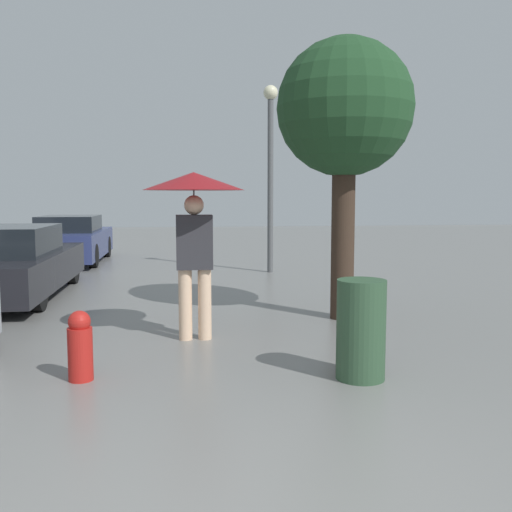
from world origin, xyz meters
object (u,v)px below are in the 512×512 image
object	(u,v)px
tree	(345,112)
street_lamp	(270,155)
pedestrian	(194,205)
fire_hydrant	(80,346)
parked_car_middle	(7,264)
trash_bin	(361,330)
parked_car_farthest	(71,240)

from	to	relation	value
tree	street_lamp	size ratio (longest dim) A/B	0.93
pedestrian	fire_hydrant	distance (m)	2.21
parked_car_middle	trash_bin	bearing A→B (deg)	-47.64
parked_car_farthest	street_lamp	world-z (taller)	street_lamp
pedestrian	trash_bin	distance (m)	2.55
pedestrian	tree	world-z (taller)	tree
pedestrian	street_lamp	bearing A→B (deg)	72.62
tree	fire_hydrant	distance (m)	4.70
street_lamp	fire_hydrant	bearing A→B (deg)	-111.97
parked_car_middle	tree	world-z (taller)	tree
parked_car_middle	parked_car_farthest	distance (m)	5.22
street_lamp	fire_hydrant	world-z (taller)	street_lamp
parked_car_farthest	fire_hydrant	xyz separation A→B (m)	(1.88, -9.98, -0.25)
street_lamp	trash_bin	size ratio (longest dim) A/B	4.41
parked_car_middle	street_lamp	distance (m)	5.98
parked_car_middle	tree	bearing A→B (deg)	-25.04
pedestrian	parked_car_middle	distance (m)	4.69
tree	street_lamp	xyz separation A→B (m)	(-0.22, 5.03, -0.22)
parked_car_farthest	street_lamp	size ratio (longest dim) A/B	0.99
street_lamp	trash_bin	world-z (taller)	street_lamp
pedestrian	tree	distance (m)	2.60
street_lamp	pedestrian	bearing A→B (deg)	-107.38
trash_bin	parked_car_farthest	bearing A→B (deg)	113.60
fire_hydrant	parked_car_farthest	bearing A→B (deg)	100.65
pedestrian	trash_bin	world-z (taller)	pedestrian
pedestrian	street_lamp	size ratio (longest dim) A/B	0.48
pedestrian	parked_car_farthest	size ratio (longest dim) A/B	0.49
parked_car_middle	pedestrian	bearing A→B (deg)	-47.17
parked_car_farthest	street_lamp	bearing A→B (deg)	-28.35
parked_car_middle	street_lamp	bearing A→B (deg)	27.61
parked_car_farthest	trash_bin	world-z (taller)	parked_car_farthest
parked_car_middle	street_lamp	xyz separation A→B (m)	(4.98, 2.60, 2.07)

